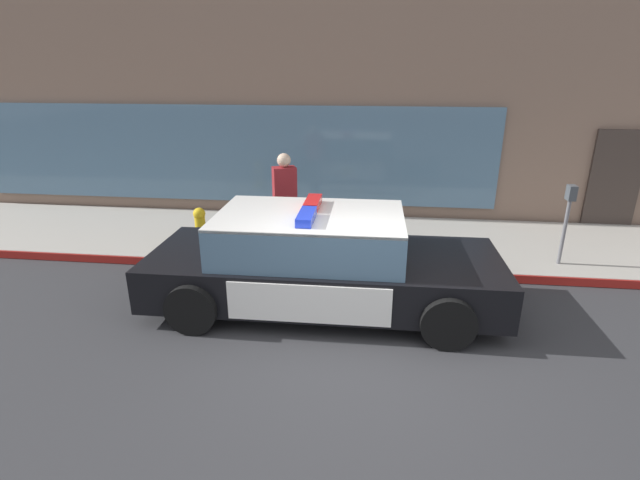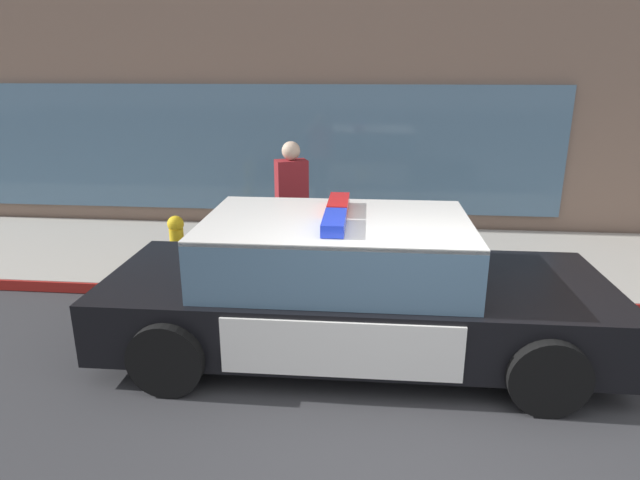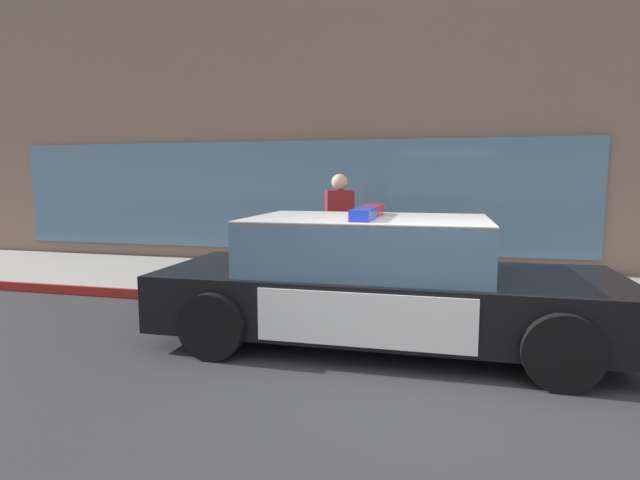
% 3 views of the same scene
% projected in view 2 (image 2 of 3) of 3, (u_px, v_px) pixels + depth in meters
% --- Properties ---
extents(ground, '(48.00, 48.00, 0.00)m').
position_uv_depth(ground, '(431.00, 438.00, 4.23)').
color(ground, '#303033').
extents(sidewalk, '(48.00, 2.90, 0.15)m').
position_uv_depth(sidewalk, '(405.00, 260.00, 7.92)').
color(sidewalk, '#A39E93').
rests_on(sidewalk, ground).
extents(curb_red_paint, '(28.80, 0.04, 0.14)m').
position_uv_depth(curb_red_paint, '(411.00, 301.00, 6.53)').
color(curb_red_paint, maroon).
rests_on(curb_red_paint, ground).
extents(storefront_building, '(19.20, 10.44, 8.62)m').
position_uv_depth(storefront_building, '(362.00, 0.00, 13.04)').
color(storefront_building, '#7A6051').
rests_on(storefront_building, ground).
extents(police_cruiser, '(4.89, 2.11, 1.49)m').
position_uv_depth(police_cruiser, '(350.00, 287.00, 5.38)').
color(police_cruiser, black).
rests_on(police_cruiser, ground).
extents(fire_hydrant, '(0.34, 0.39, 0.73)m').
position_uv_depth(fire_hydrant, '(178.00, 243.00, 7.31)').
color(fire_hydrant, gold).
rests_on(fire_hydrant, sidewalk).
extents(pedestrian_on_sidewalk, '(0.47, 0.39, 1.71)m').
position_uv_depth(pedestrian_on_sidewalk, '(292.00, 206.00, 7.16)').
color(pedestrian_on_sidewalk, '#23232D').
rests_on(pedestrian_on_sidewalk, sidewalk).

